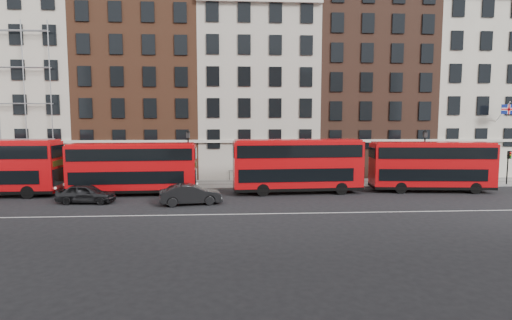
{
  "coord_description": "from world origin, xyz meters",
  "views": [
    {
      "loc": [
        -3.05,
        -28.56,
        6.3
      ],
      "look_at": [
        -0.91,
        5.0,
        3.0
      ],
      "focal_mm": 28.0,
      "sensor_mm": 36.0,
      "label": 1
    }
  ],
  "objects": [
    {
      "name": "pavement",
      "position": [
        0.0,
        10.5,
        0.07
      ],
      "size": [
        80.0,
        5.0,
        0.15
      ],
      "primitive_type": "cube",
      "color": "slate",
      "rests_on": "ground"
    },
    {
      "name": "car_front",
      "position": [
        -6.08,
        1.45,
        0.77
      ],
      "size": [
        4.89,
        2.47,
        1.54
      ],
      "primitive_type": "imported",
      "rotation": [
        0.0,
        0.0,
        1.76
      ],
      "color": "black",
      "rests_on": "ground"
    },
    {
      "name": "bus_b",
      "position": [
        -11.36,
        5.65,
        2.37
      ],
      "size": [
        10.63,
        2.98,
        4.42
      ],
      "rotation": [
        0.0,
        0.0,
        0.04
      ],
      "color": "#B8090D",
      "rests_on": "ground"
    },
    {
      "name": "traffic_light",
      "position": [
        23.75,
        8.1,
        2.45
      ],
      "size": [
        0.25,
        0.45,
        3.27
      ],
      "color": "black",
      "rests_on": "pavement"
    },
    {
      "name": "road_centre_line",
      "position": [
        0.0,
        -2.0,
        0.01
      ],
      "size": [
        70.0,
        0.12,
        0.01
      ],
      "primitive_type": "cube",
      "color": "white",
      "rests_on": "ground"
    },
    {
      "name": "car_rear",
      "position": [
        -14.15,
        2.45,
        0.74
      ],
      "size": [
        4.47,
        2.1,
        1.48
      ],
      "primitive_type": "imported",
      "rotation": [
        0.0,
        0.0,
        1.49
      ],
      "color": "black",
      "rests_on": "ground"
    },
    {
      "name": "iron_railings",
      "position": [
        0.0,
        12.7,
        0.65
      ],
      "size": [
        6.6,
        0.06,
        1.0
      ],
      "primitive_type": null,
      "color": "black",
      "rests_on": "pavement"
    },
    {
      "name": "bus_c",
      "position": [
        2.71,
        5.65,
        2.52
      ],
      "size": [
        11.31,
        3.26,
        4.7
      ],
      "rotation": [
        0.0,
        0.0,
        0.05
      ],
      "color": "#B8090D",
      "rests_on": "ground"
    },
    {
      "name": "lamp_post_right",
      "position": [
        15.55,
        8.53,
        3.08
      ],
      "size": [
        0.44,
        0.44,
        5.33
      ],
      "color": "black",
      "rests_on": "pavement"
    },
    {
      "name": "ground",
      "position": [
        0.0,
        0.0,
        0.0
      ],
      "size": [
        120.0,
        120.0,
        0.0
      ],
      "primitive_type": "plane",
      "color": "black",
      "rests_on": "ground"
    },
    {
      "name": "building_terrace",
      "position": [
        -0.31,
        17.88,
        10.24
      ],
      "size": [
        64.0,
        11.95,
        22.0
      ],
      "color": "beige",
      "rests_on": "ground"
    },
    {
      "name": "lamp_post_left",
      "position": [
        -7.03,
        9.1,
        3.08
      ],
      "size": [
        0.44,
        0.44,
        5.33
      ],
      "color": "black",
      "rests_on": "pavement"
    },
    {
      "name": "kerb",
      "position": [
        0.0,
        8.0,
        0.08
      ],
      "size": [
        80.0,
        0.3,
        0.16
      ],
      "primitive_type": "cube",
      "color": "gray",
      "rests_on": "ground"
    },
    {
      "name": "bus_d",
      "position": [
        14.76,
        5.66,
        2.38
      ],
      "size": [
        10.74,
        3.51,
        4.43
      ],
      "rotation": [
        0.0,
        0.0,
        -0.09
      ],
      "color": "#B8090D",
      "rests_on": "ground"
    }
  ]
}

